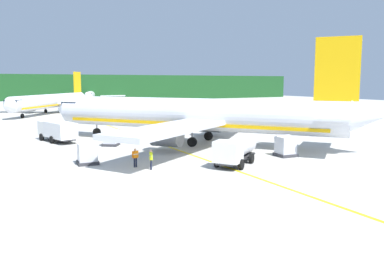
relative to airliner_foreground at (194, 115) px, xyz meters
The scene contains 13 objects.
ground 26.95m from the airliner_foreground, 96.60° to the left, with size 240.00×320.00×0.20m, color #B7B5AD.
distant_treeline 104.41m from the airliner_foreground, 91.69° to the left, with size 216.00×6.00×9.88m, color #19471E.
airliner_foreground is the anchor object (origin of this frame).
airliner_mid_apron 54.00m from the airliner_foreground, 98.60° to the left, with size 24.94×29.13×9.90m.
airliner_far_taxiway 103.57m from the airliner_foreground, 82.68° to the left, with size 24.48×29.24×8.58m.
service_truck_fuel 12.82m from the airliner_foreground, 101.30° to the right, with size 6.20×5.18×2.40m.
service_truck_baggage 16.93m from the airliner_foreground, 148.20° to the left, with size 3.85×7.03×2.49m.
cargo_container_near 10.07m from the airliner_foreground, 163.52° to the left, with size 2.35×2.35×1.98m.
cargo_container_mid 12.53m from the airliner_foreground, 70.91° to the right, with size 1.96×1.96×2.10m.
cargo_container_far 15.49m from the airliner_foreground, 157.34° to the right, with size 1.93×1.93×1.98m.
crew_marshaller 14.79m from the airliner_foreground, 132.96° to the right, with size 0.33×0.62×1.71m.
crew_loader_left 14.36m from the airliner_foreground, 139.63° to the right, with size 0.62×0.29×1.65m.
apron_guide_line 6.85m from the airliner_foreground, 130.13° to the right, with size 0.30×60.00×0.01m, color yellow.
Camera 1 is at (-18.98, -18.71, 7.39)m, focal length 35.91 mm.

